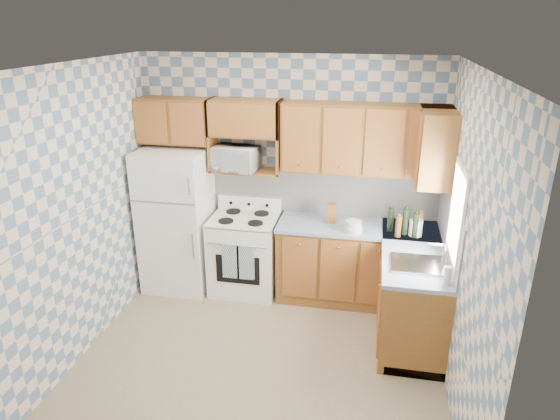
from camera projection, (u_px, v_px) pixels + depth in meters
The scene contains 31 objects.
floor at pixel (260, 359), 4.76m from camera, with size 3.40×3.40×0.00m, color #7F6A51.
back_wall at pixel (290, 176), 5.74m from camera, with size 3.40×0.02×2.70m, color slate.
right_wall at pixel (465, 246), 3.98m from camera, with size 0.02×3.20×2.70m, color slate.
backsplash_back at pixel (324, 190), 5.72m from camera, with size 2.60×0.01×0.56m, color white.
backsplash_right at pixel (449, 225), 4.76m from camera, with size 0.01×1.60×0.56m, color white.
refrigerator at pixel (177, 220), 5.83m from camera, with size 0.75×0.70×1.68m, color white.
stove_body at pixel (245, 255), 5.85m from camera, with size 0.76×0.65×0.90m, color white.
cooktop at pixel (244, 219), 5.69m from camera, with size 0.76×0.65×0.03m, color silver.
backguard at pixel (250, 203), 5.91m from camera, with size 0.76×0.08×0.17m, color white.
dish_towel_left at pixel (231, 261), 5.52m from camera, with size 0.19×0.03×0.40m, color navy.
dish_towel_right at pixel (246, 263), 5.49m from camera, with size 0.19×0.03×0.40m, color navy.
base_cabinets_back at pixel (356, 264), 5.65m from camera, with size 1.75×0.60×0.88m, color brown.
base_cabinets_right at pixel (411, 291), 5.09m from camera, with size 0.60×1.60×0.88m, color brown.
countertop_back at pixel (359, 227), 5.48m from camera, with size 1.77×0.63×0.04m, color slate.
countertop_right at pixel (414, 251), 4.92m from camera, with size 0.63×1.60×0.04m, color slate.
upper_cabinets_back at pixel (364, 139), 5.26m from camera, with size 1.75×0.33×0.74m, color brown.
upper_cabinets_fridge at pixel (175, 121), 5.60m from camera, with size 0.82×0.33×0.50m, color brown.
upper_cabinets_right at pixel (436, 146), 4.97m from camera, with size 0.33×0.70×0.74m, color brown.
microwave_shelf at pixel (247, 170), 5.65m from camera, with size 0.80×0.33×0.03m, color brown.
microwave at pixel (236, 158), 5.56m from camera, with size 0.49×0.33×0.27m, color white.
sink at pixel (417, 264), 4.59m from camera, with size 0.48×0.40×0.03m, color #B7B7BC.
window at pixel (457, 214), 4.35m from camera, with size 0.02×0.66×0.86m, color white.
bottle_0 at pixel (405, 221), 5.20m from camera, with size 0.06×0.06×0.28m, color black.
bottle_1 at pixel (415, 225), 5.13m from camera, with size 0.06×0.06×0.27m, color black.
bottle_2 at pixel (420, 223), 5.22m from camera, with size 0.06×0.06×0.25m, color brown.
bottle_3 at pixel (398, 226), 5.15m from camera, with size 0.06×0.06×0.23m, color brown.
bottle_4 at pixel (390, 220), 5.29m from camera, with size 0.06×0.06×0.26m, color black.
knife_block at pixel (331, 213), 5.52m from camera, with size 0.10×0.10×0.22m, color brown.
electric_kettle at pixel (416, 227), 5.19m from camera, with size 0.14×0.14×0.18m, color white.
food_containers at pixel (353, 226), 5.28m from camera, with size 0.19×0.19×0.13m, color beige, non-canonical shape.
soap_bottle at pixel (447, 276), 4.22m from camera, with size 0.06×0.06×0.17m, color beige.
Camera 1 is at (0.94, -3.82, 3.05)m, focal length 32.00 mm.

